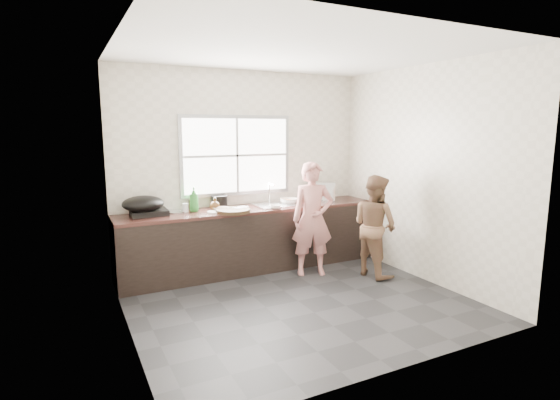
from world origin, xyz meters
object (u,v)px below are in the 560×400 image
glass_jar (185,208)px  plate_food (216,212)px  dish_rack (320,192)px  wok (143,204)px  cutting_board (233,211)px  black_pot (219,201)px  burner (149,212)px  pot_lid_left (176,212)px  bottle_green (194,199)px  bowl_held (275,206)px  bowl_mince (221,209)px  pot_lid_right (172,211)px  person_side (375,226)px  bottle_brown_short (215,205)px  woman (312,223)px  bottle_brown_tall (193,203)px  bowl_crabs (289,202)px

glass_jar → plate_food: bearing=-33.0°
dish_rack → wok: bearing=-160.0°
cutting_board → black_pot: bearing=94.3°
glass_jar → burner: glass_jar is taller
pot_lid_left → black_pot: bearing=9.3°
cutting_board → bottle_green: size_ratio=1.37×
bowl_held → burner: size_ratio=0.46×
bowl_mince → pot_lid_right: 0.64m
person_side → bowl_mince: bearing=56.7°
bowl_mince → bottle_brown_short: (-0.06, 0.08, 0.05)m
woman → black_pot: 1.30m
black_pot → dish_rack: 1.50m
bowl_mince → bowl_held: bearing=-11.9°
person_side → black_pot: 2.10m
bowl_held → glass_jar: size_ratio=1.78×
burner → woman: bearing=-19.4°
plate_food → wok: 0.89m
bottle_brown_tall → pot_lid_left: bearing=-158.4°
dish_rack → bottle_brown_short: bearing=-159.0°
bowl_crabs → bottle_green: 1.36m
woman → bowl_held: (-0.38, 0.34, 0.19)m
person_side → pot_lid_right: (-2.36, 1.18, 0.20)m
bowl_held → wok: size_ratio=0.40×
black_pot → glass_jar: size_ratio=1.98×
wok → bowl_held: bearing=-9.1°
woman → black_pot: size_ratio=6.37×
person_side → black_pot: bearing=48.6°
plate_food → wok: (-0.86, 0.18, 0.15)m
cutting_board → pot_lid_right: size_ratio=1.66×
woman → bowl_crabs: woman is taller
glass_jar → wok: size_ratio=0.22×
cutting_board → bottle_green: bottle_green is taller
person_side → burner: size_ratio=3.07×
bottle_brown_short → pot_lid_left: bearing=167.0°
bowl_held → pot_lid_left: bearing=164.8°
bowl_held → pot_lid_right: (-1.28, 0.44, -0.02)m
bowl_mince → bowl_held: bowl_held is taller
bottle_brown_short → pot_lid_left: 0.50m
bowl_mince → black_pot: (0.07, 0.29, 0.05)m
bowl_crabs → glass_jar: size_ratio=1.78×
plate_food → glass_jar: glass_jar is taller
woman → dish_rack: size_ratio=3.64×
black_pot → bowl_mince: bearing=-104.2°
person_side → glass_jar: bearing=57.9°
cutting_board → glass_jar: bearing=150.6°
bowl_mince → bottle_green: size_ratio=0.61×
bowl_mince → bowl_held: 0.72m
woman → pot_lid_left: (-1.63, 0.68, 0.17)m
woman → bowl_crabs: (-0.04, 0.59, 0.19)m
burner → pot_lid_left: burner is taller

